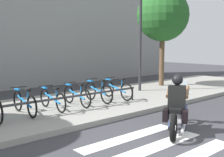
% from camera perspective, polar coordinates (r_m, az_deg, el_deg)
% --- Properties ---
extents(sidewalk, '(24.00, 4.40, 0.15)m').
position_cam_1_polar(sidewalk, '(9.14, -11.67, -6.19)').
color(sidewalk, gray).
rests_on(sidewalk, ground).
extents(crosswalk_stripe_3, '(2.80, 0.40, 0.01)m').
position_cam_1_polar(crosswalk_stripe_3, '(6.01, 8.99, -13.82)').
color(crosswalk_stripe_3, white).
rests_on(crosswalk_stripe_3, ground).
extents(crosswalk_stripe_4, '(2.80, 0.40, 0.01)m').
position_cam_1_polar(crosswalk_stripe_4, '(6.52, 3.48, -12.07)').
color(crosswalk_stripe_4, white).
rests_on(crosswalk_stripe_4, ground).
extents(motorcycle, '(1.94, 1.22, 1.23)m').
position_cam_1_polar(motorcycle, '(6.98, 13.37, -7.04)').
color(motorcycle, black).
rests_on(motorcycle, ground).
extents(rider, '(0.77, 0.72, 1.44)m').
position_cam_1_polar(rider, '(6.83, 13.37, -4.20)').
color(rider, black).
rests_on(rider, ground).
extents(bicycle_1, '(0.48, 1.68, 0.77)m').
position_cam_1_polar(bicycle_1, '(8.24, -17.75, -4.77)').
color(bicycle_1, black).
rests_on(bicycle_1, sidewalk).
extents(bicycle_2, '(0.48, 1.64, 0.72)m').
position_cam_1_polar(bicycle_2, '(8.62, -12.30, -4.21)').
color(bicycle_2, black).
rests_on(bicycle_2, sidewalk).
extents(bicycle_3, '(0.48, 1.63, 0.74)m').
position_cam_1_polar(bicycle_3, '(9.07, -7.36, -3.50)').
color(bicycle_3, black).
rests_on(bicycle_3, sidewalk).
extents(bicycle_4, '(0.48, 1.62, 0.80)m').
position_cam_1_polar(bicycle_4, '(9.58, -2.92, -2.76)').
color(bicycle_4, black).
rests_on(bicycle_4, sidewalk).
extents(bicycle_5, '(0.48, 1.68, 0.78)m').
position_cam_1_polar(bicycle_5, '(10.14, 1.04, -2.26)').
color(bicycle_5, black).
rests_on(bicycle_5, sidewalk).
extents(bike_rack, '(5.05, 0.07, 0.49)m').
position_cam_1_polar(bike_rack, '(8.36, -7.80, -3.83)').
color(bike_rack, '#333338').
rests_on(bike_rack, sidewalk).
extents(street_lamp, '(0.28, 0.28, 4.62)m').
position_cam_1_polar(street_lamp, '(11.98, 5.93, 10.00)').
color(street_lamp, '#2D2D33').
rests_on(street_lamp, ground).
extents(tree_near_rack, '(2.51, 2.51, 4.82)m').
position_cam_1_polar(tree_near_rack, '(13.80, 10.50, 12.70)').
color(tree_near_rack, brown).
rests_on(tree_near_rack, ground).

